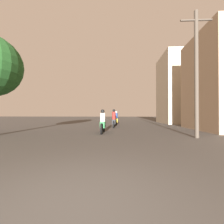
# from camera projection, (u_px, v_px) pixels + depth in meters

# --- Properties ---
(ground_plane) EXTENTS (120.00, 120.00, 0.00)m
(ground_plane) POSITION_uv_depth(u_px,v_px,m) (69.00, 218.00, 1.80)
(ground_plane) COLOR #423D38
(motorcycle_green) EXTENTS (0.60, 2.02, 1.53)m
(motorcycle_green) POSITION_uv_depth(u_px,v_px,m) (103.00, 123.00, 9.73)
(motorcycle_green) COLOR black
(motorcycle_green) RESTS_ON ground_plane
(motorcycle_black) EXTENTS (0.60, 2.01, 1.66)m
(motorcycle_black) POSITION_uv_depth(u_px,v_px,m) (114.00, 120.00, 13.64)
(motorcycle_black) COLOR black
(motorcycle_black) RESTS_ON ground_plane
(motorcycle_yellow) EXTENTS (0.60, 2.08, 1.53)m
(motorcycle_yellow) POSITION_uv_depth(u_px,v_px,m) (116.00, 119.00, 16.32)
(motorcycle_yellow) COLOR black
(motorcycle_yellow) RESTS_ON ground_plane
(building_right_near) EXTENTS (4.28, 5.44, 7.30)m
(building_right_near) POSITION_uv_depth(u_px,v_px,m) (224.00, 82.00, 11.35)
(building_right_near) COLOR tan
(building_right_near) RESTS_ON ground_plane
(building_right_far) EXTENTS (4.91, 5.75, 8.82)m
(building_right_far) POSITION_uv_depth(u_px,v_px,m) (180.00, 89.00, 19.58)
(building_right_far) COLOR beige
(building_right_far) RESTS_ON ground_plane
(utility_pole_near) EXTENTS (1.60, 0.20, 6.62)m
(utility_pole_near) POSITION_uv_depth(u_px,v_px,m) (196.00, 71.00, 7.75)
(utility_pole_near) COLOR #4C4238
(utility_pole_near) RESTS_ON ground_plane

